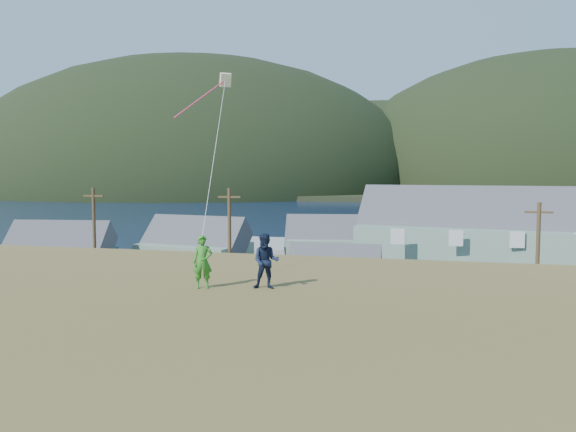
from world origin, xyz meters
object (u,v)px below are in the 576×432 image
object	(u,v)px
lodge	(533,241)
shed_palegreen_far	(334,244)
shed_teal	(58,257)
shed_palegreen_near	(194,251)
wharf	(318,248)
shed_white	(334,277)
kite_flyer_green	(203,262)
kite_flyer_navy	(266,261)

from	to	relation	value
lodge	shed_palegreen_far	world-z (taller)	lodge
shed_teal	shed_palegreen_near	bearing A→B (deg)	22.08
wharf	shed_palegreen_far	world-z (taller)	shed_palegreen_far
shed_palegreen_near	shed_white	distance (m)	16.84
shed_teal	shed_palegreen_near	distance (m)	12.53
wharf	kite_flyer_green	bearing A→B (deg)	-82.31
shed_teal	shed_white	xyz separation A→B (m)	(25.99, -0.96, -0.50)
shed_teal	shed_palegreen_far	bearing A→B (deg)	27.30
shed_teal	shed_white	size ratio (longest dim) A/B	1.36
shed_teal	shed_palegreen_near	size ratio (longest dim) A/B	0.91
lodge	kite_flyer_green	bearing A→B (deg)	-102.85
wharf	shed_palegreen_near	size ratio (longest dim) A/B	2.30
shed_teal	kite_flyer_green	bearing A→B (deg)	-56.22
lodge	shed_teal	distance (m)	43.87
shed_palegreen_near	shed_white	world-z (taller)	shed_palegreen_near
wharf	kite_flyer_navy	world-z (taller)	kite_flyer_navy
kite_flyer_navy	shed_white	bearing A→B (deg)	85.65
wharf	shed_palegreen_far	xyz separation A→B (m)	(4.40, -13.31, 2.30)
lodge	kite_flyer_green	size ratio (longest dim) A/B	21.32
shed_white	shed_palegreen_far	xyz separation A→B (m)	(-2.86, 17.49, 0.48)
kite_flyer_navy	shed_palegreen_far	bearing A→B (deg)	87.20
wharf	shed_palegreen_near	distance (m)	24.93
kite_flyer_navy	wharf	bearing A→B (deg)	89.88
wharf	shed_white	distance (m)	31.69
shed_palegreen_near	kite_flyer_navy	distance (m)	40.17
lodge	shed_palegreen_near	size ratio (longest dim) A/B	2.92
wharf	shed_palegreen_near	world-z (taller)	shed_palegreen_near
lodge	shed_white	bearing A→B (deg)	-136.99
lodge	shed_palegreen_far	bearing A→B (deg)	171.13
wharf	shed_teal	size ratio (longest dim) A/B	2.54
lodge	shed_white	distance (m)	20.21
wharf	shed_palegreen_far	bearing A→B (deg)	-71.71
shed_palegreen_near	wharf	bearing A→B (deg)	80.44
shed_teal	kite_flyer_navy	bearing A→B (deg)	-53.98
shed_palegreen_far	kite_flyer_green	size ratio (longest dim) A/B	7.43
kite_flyer_green	kite_flyer_navy	xyz separation A→B (m)	(1.80, 0.40, 0.03)
wharf	kite_flyer_navy	distance (m)	60.45
lodge	kite_flyer_green	distance (m)	43.27
lodge	shed_palegreen_far	distance (m)	20.46
lodge	kite_flyer_navy	world-z (taller)	lodge
shed_white	kite_flyer_green	size ratio (longest dim) A/B	4.88
lodge	kite_flyer_navy	bearing A→B (deg)	-100.77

